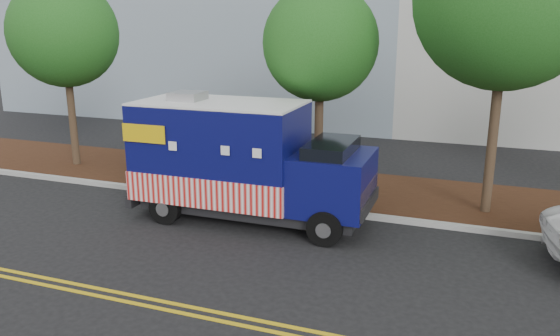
% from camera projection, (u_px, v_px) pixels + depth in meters
% --- Properties ---
extents(ground, '(120.00, 120.00, 0.00)m').
position_uv_depth(ground, '(244.00, 222.00, 14.56)').
color(ground, black).
rests_on(ground, ground).
extents(curb, '(120.00, 0.18, 0.15)m').
position_uv_depth(curb, '(264.00, 204.00, 15.80)').
color(curb, '#9E9E99').
rests_on(curb, ground).
extents(mulch_strip, '(120.00, 4.00, 0.15)m').
position_uv_depth(mulch_strip, '(288.00, 184.00, 17.70)').
color(mulch_strip, black).
rests_on(mulch_strip, ground).
extents(centerline_near, '(120.00, 0.10, 0.01)m').
position_uv_depth(centerline_near, '(151.00, 299.00, 10.53)').
color(centerline_near, gold).
rests_on(centerline_near, ground).
extents(centerline_far, '(120.00, 0.10, 0.01)m').
position_uv_depth(centerline_far, '(143.00, 305.00, 10.30)').
color(centerline_far, gold).
rests_on(centerline_far, ground).
extents(tree_a, '(3.70, 3.70, 6.64)m').
position_uv_depth(tree_a, '(64.00, 33.00, 18.70)').
color(tree_a, '#38281C').
rests_on(tree_a, ground).
extents(tree_b, '(3.36, 3.36, 6.26)m').
position_uv_depth(tree_b, '(320.00, 44.00, 15.70)').
color(tree_b, '#38281C').
rests_on(tree_b, ground).
extents(sign_post, '(0.06, 0.06, 2.40)m').
position_uv_depth(sign_post, '(190.00, 155.00, 16.82)').
color(sign_post, '#473828').
rests_on(sign_post, ground).
extents(food_truck, '(6.43, 2.52, 3.37)m').
position_uv_depth(food_truck, '(240.00, 164.00, 14.49)').
color(food_truck, black).
rests_on(food_truck, ground).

